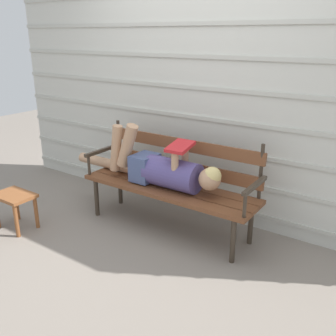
{
  "coord_description": "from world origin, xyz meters",
  "views": [
    {
      "loc": [
        1.81,
        -2.51,
        1.73
      ],
      "look_at": [
        0.0,
        0.11,
        0.6
      ],
      "focal_mm": 40.59,
      "sensor_mm": 36.0,
      "label": 1
    }
  ],
  "objects": [
    {
      "name": "reclining_person",
      "position": [
        -0.08,
        0.11,
        0.58
      ],
      "size": [
        1.69,
        0.27,
        0.55
      ],
      "color": "#514784"
    },
    {
      "name": "house_siding",
      "position": [
        0.0,
        0.62,
        1.26
      ],
      "size": [
        4.82,
        0.08,
        2.51
      ],
      "color": "beige",
      "rests_on": "ground"
    },
    {
      "name": "footstool",
      "position": [
        -1.17,
        -0.68,
        0.27
      ],
      "size": [
        0.38,
        0.26,
        0.34
      ],
      "color": "brown",
      "rests_on": "ground"
    },
    {
      "name": "park_bench",
      "position": [
        -0.0,
        0.18,
        0.47
      ],
      "size": [
        1.69,
        0.47,
        0.9
      ],
      "color": "brown",
      "rests_on": "ground"
    },
    {
      "name": "ground_plane",
      "position": [
        0.0,
        0.0,
        0.0
      ],
      "size": [
        12.0,
        12.0,
        0.0
      ],
      "primitive_type": "plane",
      "color": "gray"
    }
  ]
}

